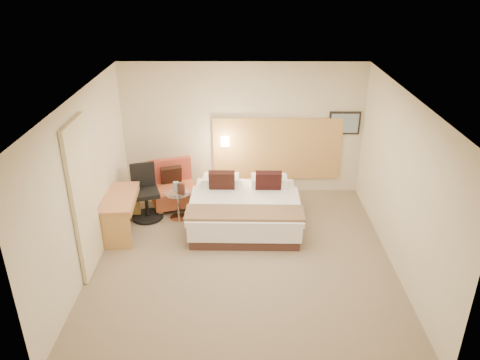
{
  "coord_description": "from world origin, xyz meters",
  "views": [
    {
      "loc": [
        -0.02,
        -6.38,
        4.43
      ],
      "look_at": [
        -0.05,
        0.64,
        1.12
      ],
      "focal_mm": 35.0,
      "sensor_mm": 36.0,
      "label": 1
    }
  ],
  "objects_px": {
    "side_table": "(178,204)",
    "desk_chair": "(146,197)",
    "lounge_chair": "(173,188)",
    "bed": "(245,208)",
    "desk": "(122,204)"
  },
  "relations": [
    {
      "from": "side_table",
      "to": "desk_chair",
      "type": "height_order",
      "value": "desk_chair"
    },
    {
      "from": "side_table",
      "to": "desk_chair",
      "type": "distance_m",
      "value": 0.62
    },
    {
      "from": "lounge_chair",
      "to": "bed",
      "type": "bearing_deg",
      "value": -26.95
    },
    {
      "from": "lounge_chair",
      "to": "desk",
      "type": "bearing_deg",
      "value": -125.42
    },
    {
      "from": "lounge_chair",
      "to": "side_table",
      "type": "height_order",
      "value": "lounge_chair"
    },
    {
      "from": "side_table",
      "to": "desk_chair",
      "type": "relative_size",
      "value": 0.57
    },
    {
      "from": "desk",
      "to": "desk_chair",
      "type": "bearing_deg",
      "value": 61.63
    },
    {
      "from": "lounge_chair",
      "to": "side_table",
      "type": "distance_m",
      "value": 0.58
    },
    {
      "from": "side_table",
      "to": "desk",
      "type": "distance_m",
      "value": 1.07
    },
    {
      "from": "lounge_chair",
      "to": "side_table",
      "type": "bearing_deg",
      "value": -73.74
    },
    {
      "from": "bed",
      "to": "lounge_chair",
      "type": "distance_m",
      "value": 1.58
    },
    {
      "from": "bed",
      "to": "side_table",
      "type": "bearing_deg",
      "value": 172.83
    },
    {
      "from": "side_table",
      "to": "desk",
      "type": "xyz_separation_m",
      "value": [
        -0.91,
        -0.49,
        0.27
      ]
    },
    {
      "from": "desk_chair",
      "to": "lounge_chair",
      "type": "bearing_deg",
      "value": 47.79
    },
    {
      "from": "lounge_chair",
      "to": "desk",
      "type": "height_order",
      "value": "lounge_chair"
    }
  ]
}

